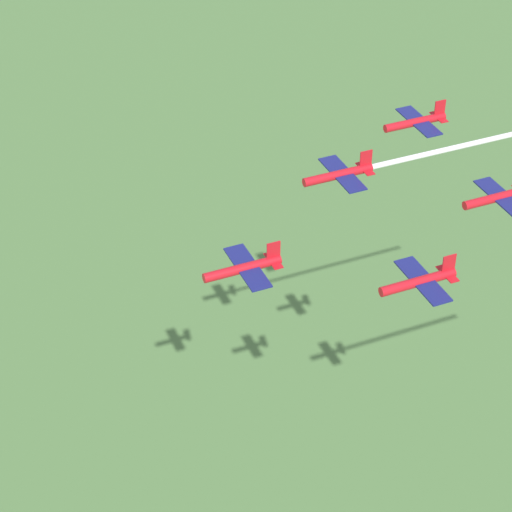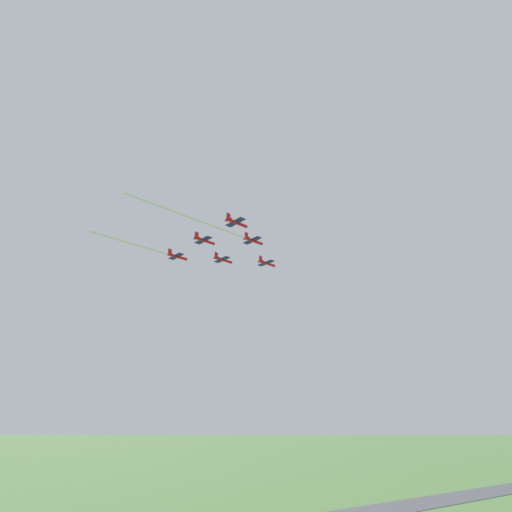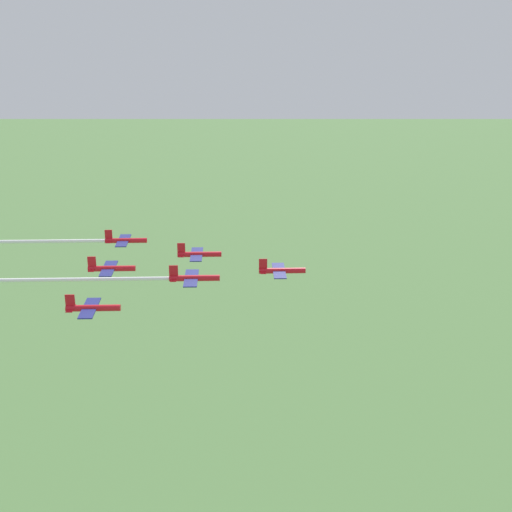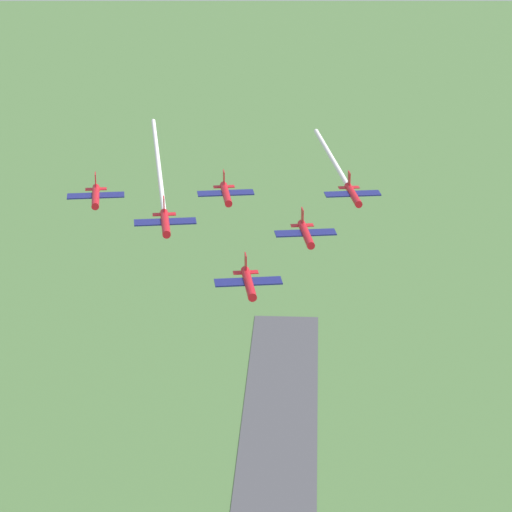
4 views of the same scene
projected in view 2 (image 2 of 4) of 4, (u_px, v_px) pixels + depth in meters
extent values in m
cylinder|color=red|center=(267.00, 263.00, 185.78)|extent=(7.27, 8.15, 1.19)
cube|color=navy|center=(266.00, 263.00, 185.38)|extent=(8.58, 7.91, 0.19)
cube|color=red|center=(261.00, 258.00, 183.86)|extent=(1.25, 1.41, 2.38)
cube|color=red|center=(261.00, 261.00, 183.30)|extent=(3.40, 3.17, 0.13)
cylinder|color=red|center=(223.00, 260.00, 182.01)|extent=(7.27, 8.15, 1.19)
cube|color=navy|center=(222.00, 260.00, 181.61)|extent=(8.58, 7.91, 0.19)
cube|color=red|center=(216.00, 255.00, 180.10)|extent=(1.25, 1.41, 2.38)
cube|color=red|center=(216.00, 258.00, 179.53)|extent=(3.40, 3.17, 0.13)
cylinder|color=red|center=(253.00, 241.00, 168.65)|extent=(7.27, 8.15, 1.19)
cube|color=navy|center=(252.00, 240.00, 168.25)|extent=(8.58, 7.91, 0.19)
cube|color=red|center=(246.00, 235.00, 166.73)|extent=(1.25, 1.41, 2.38)
cube|color=red|center=(246.00, 238.00, 166.17)|extent=(3.40, 3.17, 0.13)
cylinder|color=red|center=(177.00, 257.00, 178.18)|extent=(7.27, 8.15, 1.19)
cube|color=navy|center=(176.00, 256.00, 177.78)|extent=(8.58, 7.91, 0.19)
cube|color=red|center=(170.00, 251.00, 176.26)|extent=(1.25, 1.41, 2.38)
cube|color=red|center=(170.00, 254.00, 175.70)|extent=(3.40, 3.17, 0.13)
cylinder|color=red|center=(205.00, 241.00, 164.18)|extent=(7.27, 8.15, 1.19)
cube|color=navy|center=(203.00, 240.00, 163.78)|extent=(8.58, 7.91, 0.19)
cube|color=red|center=(197.00, 235.00, 162.27)|extent=(1.25, 1.41, 2.38)
cube|color=red|center=(196.00, 238.00, 161.70)|extent=(3.40, 3.17, 0.13)
cylinder|color=red|center=(237.00, 223.00, 149.97)|extent=(7.27, 8.15, 1.19)
cube|color=navy|center=(235.00, 222.00, 149.57)|extent=(8.58, 7.91, 0.19)
cube|color=red|center=(228.00, 216.00, 148.05)|extent=(1.25, 1.41, 2.38)
cube|color=red|center=(228.00, 220.00, 147.49)|extent=(3.40, 3.17, 0.13)
cylinder|color=white|center=(191.00, 218.00, 149.16)|extent=(35.36, 40.72, 0.75)
cylinder|color=white|center=(131.00, 243.00, 164.51)|extent=(23.12, 26.56, 0.84)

